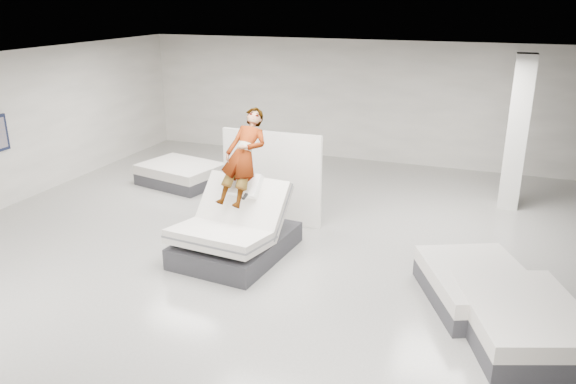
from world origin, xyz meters
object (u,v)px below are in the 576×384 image
(divider_panel, at_px, (272,178))
(flat_bed_left_far, at_px, (181,174))
(person, at_px, (244,176))
(flat_bed_right_far, at_px, (478,286))
(hero_bed, at_px, (235,234))
(flat_bed_right_near, at_px, (522,322))
(remote, at_px, (245,196))
(column, at_px, (517,133))

(divider_panel, height_order, flat_bed_left_far, divider_panel)
(person, distance_m, flat_bed_left_far, 4.20)
(flat_bed_right_far, bearing_deg, divider_panel, 155.43)
(person, height_order, divider_panel, person)
(hero_bed, relative_size, flat_bed_right_far, 0.99)
(divider_panel, bearing_deg, person, -89.00)
(person, xyz_separation_m, flat_bed_right_far, (3.96, -0.49, -1.09))
(flat_bed_right_near, bearing_deg, person, 164.13)
(remote, bearing_deg, hero_bed, 178.80)
(remote, height_order, flat_bed_left_far, remote)
(divider_panel, xyz_separation_m, flat_bed_right_far, (3.99, -1.82, -0.66))
(hero_bed, bearing_deg, person, 84.82)
(person, distance_m, flat_bed_right_far, 4.14)
(divider_panel, relative_size, column, 0.63)
(flat_bed_right_near, relative_size, column, 0.71)
(hero_bed, xyz_separation_m, divider_panel, (0.00, 1.68, 0.51))
(flat_bed_right_far, distance_m, column, 4.59)
(hero_bed, xyz_separation_m, flat_bed_right_far, (3.99, -0.15, -0.15))
(column, bearing_deg, person, -138.32)
(column, bearing_deg, hero_bed, -136.10)
(person, distance_m, flat_bed_right_near, 4.86)
(divider_panel, bearing_deg, remote, -83.01)
(hero_bed, relative_size, column, 0.69)
(remote, bearing_deg, flat_bed_right_near, -6.80)
(person, relative_size, column, 0.55)
(remote, bearing_deg, person, 122.15)
(divider_panel, bearing_deg, flat_bed_right_near, -30.14)
(hero_bed, relative_size, flat_bed_right_near, 0.98)
(flat_bed_left_far, bearing_deg, flat_bed_right_near, -28.37)
(flat_bed_right_far, xyz_separation_m, flat_bed_right_near, (0.59, -0.80, 0.01))
(person, bearing_deg, flat_bed_right_far, -1.89)
(flat_bed_right_far, bearing_deg, person, 172.93)
(flat_bed_right_far, bearing_deg, remote, 178.14)
(hero_bed, xyz_separation_m, person, (0.03, 0.34, 0.94))
(hero_bed, xyz_separation_m, remote, (0.22, -0.02, 0.72))
(column, bearing_deg, flat_bed_right_near, -87.87)
(flat_bed_right_near, bearing_deg, flat_bed_left_far, 151.63)
(flat_bed_right_far, xyz_separation_m, column, (0.40, 4.37, 1.35))
(remote, height_order, column, column)
(flat_bed_right_far, height_order, flat_bed_right_near, flat_bed_right_near)
(person, xyz_separation_m, remote, (0.19, -0.37, -0.22))
(hero_bed, distance_m, divider_panel, 1.75)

